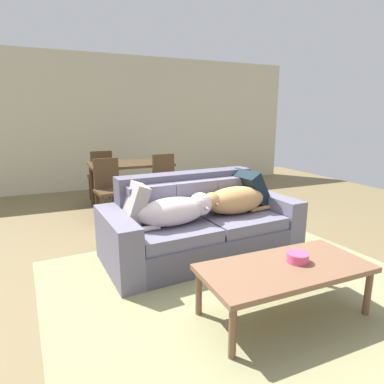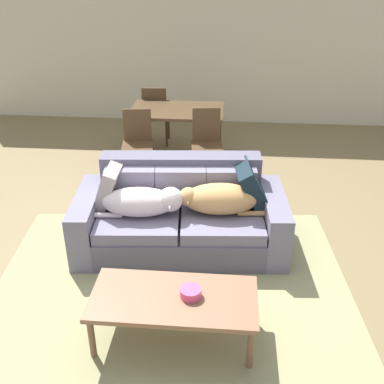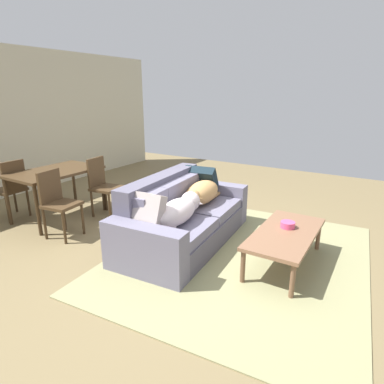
# 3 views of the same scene
# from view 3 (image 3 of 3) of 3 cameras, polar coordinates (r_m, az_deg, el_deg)

# --- Properties ---
(ground_plane) EXTENTS (10.00, 10.00, 0.00)m
(ground_plane) POSITION_cam_3_polar(r_m,az_deg,el_deg) (4.20, -1.30, -9.59)
(ground_plane) COLOR olive
(area_rug) EXTENTS (3.42, 3.00, 0.01)m
(area_rug) POSITION_cam_3_polar(r_m,az_deg,el_deg) (4.01, 8.50, -11.13)
(area_rug) COLOR #918F62
(area_rug) RESTS_ON ground
(couch) EXTENTS (2.15, 1.14, 0.86)m
(couch) POSITION_cam_3_polar(r_m,az_deg,el_deg) (4.23, -1.90, -4.65)
(couch) COLOR #575466
(couch) RESTS_ON ground
(dog_on_left_cushion) EXTENTS (0.91, 0.38, 0.30)m
(dog_on_left_cushion) POSITION_cam_3_polar(r_m,az_deg,el_deg) (3.79, -2.23, -3.19)
(dog_on_left_cushion) COLOR silver
(dog_on_left_cushion) RESTS_ON couch
(dog_on_right_cushion) EXTENTS (0.91, 0.41, 0.30)m
(dog_on_right_cushion) POSITION_cam_3_polar(r_m,az_deg,el_deg) (4.41, 1.68, -0.14)
(dog_on_right_cushion) COLOR tan
(dog_on_right_cushion) RESTS_ON couch
(throw_pillow_by_left_arm) EXTENTS (0.27, 0.45, 0.46)m
(throw_pillow_by_left_arm) POSITION_cam_3_polar(r_m,az_deg,el_deg) (3.58, -8.33, -3.70)
(throw_pillow_by_left_arm) COLOR #AEA09C
(throw_pillow_by_left_arm) RESTS_ON couch
(throw_pillow_by_right_arm) EXTENTS (0.41, 0.50, 0.47)m
(throw_pillow_by_right_arm) POSITION_cam_3_polar(r_m,az_deg,el_deg) (4.76, 1.68, 1.88)
(throw_pillow_by_right_arm) COLOR black
(throw_pillow_by_right_arm) RESTS_ON couch
(coffee_table) EXTENTS (1.27, 0.60, 0.41)m
(coffee_table) POSITION_cam_3_polar(r_m,az_deg,el_deg) (3.79, 16.10, -7.31)
(coffee_table) COLOR brown
(coffee_table) RESTS_ON ground
(bowl_on_coffee_table) EXTENTS (0.16, 0.16, 0.07)m
(bowl_on_coffee_table) POSITION_cam_3_polar(r_m,az_deg,el_deg) (3.88, 16.46, -5.53)
(bowl_on_coffee_table) COLOR #EA4C7F
(bowl_on_coffee_table) RESTS_ON coffee_table
(dining_table) EXTENTS (1.28, 0.82, 0.75)m
(dining_table) POSITION_cam_3_polar(r_m,az_deg,el_deg) (5.37, -22.83, 2.76)
(dining_table) COLOR #47321D
(dining_table) RESTS_ON ground
(dining_chair_near_left) EXTENTS (0.45, 0.45, 0.91)m
(dining_chair_near_left) POSITION_cam_3_polar(r_m,az_deg,el_deg) (4.68, -22.54, -1.34)
(dining_chair_near_left) COLOR #47321D
(dining_chair_near_left) RESTS_ON ground
(dining_chair_near_right) EXTENTS (0.45, 0.45, 0.92)m
(dining_chair_near_right) POSITION_cam_3_polar(r_m,az_deg,el_deg) (5.28, -15.43, 1.40)
(dining_chair_near_right) COLOR #47321D
(dining_chair_near_right) RESTS_ON ground
(dining_chair_far_left) EXTENTS (0.42, 0.42, 0.92)m
(dining_chair_far_left) POSITION_cam_3_polar(r_m,az_deg,el_deg) (5.67, -29.14, 0.83)
(dining_chair_far_left) COLOR #47321D
(dining_chair_far_left) RESTS_ON ground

